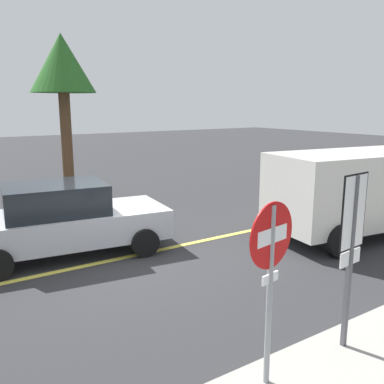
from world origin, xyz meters
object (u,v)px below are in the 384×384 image
Objects in this scene: speed_limit_sign at (352,232)px; car_silver_crossing at (64,219)px; stop_sign at (271,266)px; white_van at (366,187)px; tree_left_verge at (62,68)px.

speed_limit_sign is 0.54× the size of car_silver_crossing.
stop_sign is 7.23m from white_van.
white_van is at bearing -55.67° from tree_left_verge.
stop_sign is 1.42m from speed_limit_sign.
car_silver_crossing is at bearing 95.02° from stop_sign.
tree_left_verge reaches higher than car_silver_crossing.
white_van is 0.96× the size of tree_left_verge.
tree_left_verge is (1.68, 4.96, 3.70)m from car_silver_crossing.
speed_limit_sign is 6.43m from car_silver_crossing.
stop_sign is at bearing -153.67° from white_van.
speed_limit_sign reaches higher than stop_sign.
car_silver_crossing is (-7.01, 2.85, -0.44)m from white_van.
speed_limit_sign reaches higher than car_silver_crossing.
car_silver_crossing is 6.41m from tree_left_verge.
speed_limit_sign is 0.45× the size of tree_left_verge.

